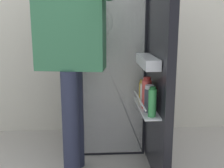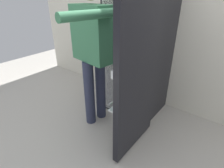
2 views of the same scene
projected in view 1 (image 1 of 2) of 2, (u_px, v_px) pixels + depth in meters
name	position (u px, v px, depth m)	size (l,w,h in m)	color
kitchen_wall	(102.00, 2.00, 2.78)	(4.40, 0.10, 2.65)	silver
refrigerator	(108.00, 56.00, 2.49)	(0.73, 1.27, 1.66)	black
person	(72.00, 46.00, 1.97)	(0.56, 0.82, 1.60)	#2D334C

